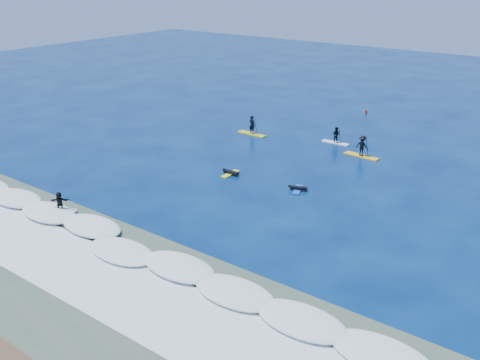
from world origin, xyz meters
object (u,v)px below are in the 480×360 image
Objects in this scene: sup_paddler_center at (336,136)px; marker_buoy at (366,112)px; prone_paddler_near at (230,173)px; sup_paddler_right at (362,147)px; wave_surfer at (60,203)px; prone_paddler_far at (298,189)px; sup_paddler_left at (252,128)px.

sup_paddler_center is 12.24m from marker_buoy.
sup_paddler_center is 4.21× the size of marker_buoy.
prone_paddler_near is at bearing -105.25° from sup_paddler_center.
wave_surfer is at bearing -111.66° from sup_paddler_right.
sup_paddler_right is at bearing -67.21° from marker_buoy.
wave_surfer reaches higher than marker_buoy.
sup_paddler_right reaches higher than prone_paddler_far.
prone_paddler_near is 24.63m from marker_buoy.
prone_paddler_far is (-0.58, -10.09, -0.75)m from sup_paddler_right.
prone_paddler_far is 2.98× the size of marker_buoy.
wave_surfer is 37.94m from marker_buoy.
sup_paddler_right reaches higher than prone_paddler_near.
sup_paddler_left is 1.65× the size of prone_paddler_near.
sup_paddler_left is 1.68× the size of wave_surfer.
sup_paddler_center reaches higher than marker_buoy.
sup_paddler_left reaches higher than prone_paddler_far.
sup_paddler_center is at bearing -7.31° from prone_paddler_far.
sup_paddler_left is 11.83m from sup_paddler_right.
sup_paddler_right is (3.65, -2.08, 0.18)m from sup_paddler_center.
marker_buoy is (-2.27, 12.02, -0.42)m from sup_paddler_center.
prone_paddler_far is at bearing -88.71° from sup_paddler_right.
prone_paddler_far is (3.08, -12.17, -0.57)m from sup_paddler_center.
sup_paddler_right reaches higher than sup_paddler_center.
sup_paddler_right is 15.30m from marker_buoy.
sup_paddler_right reaches higher than wave_surfer.
sup_paddler_left reaches higher than wave_surfer.
sup_paddler_right is 1.72× the size of prone_paddler_far.
marker_buoy reaches higher than prone_paddler_near.
wave_surfer reaches higher than prone_paddler_far.
sup_paddler_center is at bearing 19.82° from sup_paddler_left.
sup_paddler_left reaches higher than sup_paddler_center.
sup_paddler_left is 0.99× the size of sup_paddler_right.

